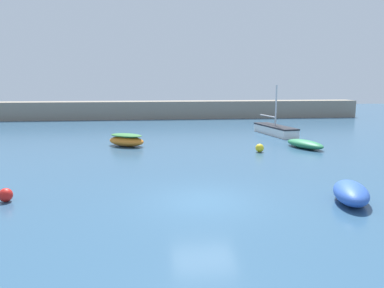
{
  "coord_description": "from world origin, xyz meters",
  "views": [
    {
      "loc": [
        -2.03,
        -13.82,
        4.57
      ],
      "look_at": [
        0.39,
        7.68,
        0.95
      ],
      "focal_mm": 35.0,
      "sensor_mm": 36.0,
      "label": 1
    }
  ],
  "objects_px": {
    "mooring_buoy_red": "(6,195)",
    "mooring_buoy_yellow": "(260,148)",
    "rowboat_white_midwater": "(351,193)",
    "rowboat_with_red_cover": "(126,140)",
    "sailboat_short_mast": "(275,130)",
    "open_tender_yellow": "(305,144)"
  },
  "relations": [
    {
      "from": "rowboat_with_red_cover",
      "to": "sailboat_short_mast",
      "type": "relative_size",
      "value": 0.54
    },
    {
      "from": "rowboat_with_red_cover",
      "to": "sailboat_short_mast",
      "type": "bearing_deg",
      "value": -126.75
    },
    {
      "from": "rowboat_with_red_cover",
      "to": "sailboat_short_mast",
      "type": "distance_m",
      "value": 13.34
    },
    {
      "from": "sailboat_short_mast",
      "to": "mooring_buoy_yellow",
      "type": "xyz_separation_m",
      "value": [
        -3.72,
        -7.9,
        -0.15
      ]
    },
    {
      "from": "rowboat_with_red_cover",
      "to": "open_tender_yellow",
      "type": "bearing_deg",
      "value": -156.94
    },
    {
      "from": "mooring_buoy_yellow",
      "to": "mooring_buoy_red",
      "type": "bearing_deg",
      "value": -145.01
    },
    {
      "from": "rowboat_with_red_cover",
      "to": "mooring_buoy_yellow",
      "type": "distance_m",
      "value": 9.41
    },
    {
      "from": "rowboat_white_midwater",
      "to": "mooring_buoy_yellow",
      "type": "distance_m",
      "value": 10.48
    },
    {
      "from": "rowboat_white_midwater",
      "to": "mooring_buoy_red",
      "type": "relative_size",
      "value": 5.48
    },
    {
      "from": "rowboat_with_red_cover",
      "to": "sailboat_short_mast",
      "type": "xyz_separation_m",
      "value": [
        12.53,
        4.57,
        -0.03
      ]
    },
    {
      "from": "rowboat_with_red_cover",
      "to": "rowboat_white_midwater",
      "type": "xyz_separation_m",
      "value": [
        9.26,
        -13.79,
        -0.07
      ]
    },
    {
      "from": "rowboat_with_red_cover",
      "to": "rowboat_white_midwater",
      "type": "distance_m",
      "value": 16.61
    },
    {
      "from": "rowboat_with_red_cover",
      "to": "rowboat_white_midwater",
      "type": "height_order",
      "value": "rowboat_with_red_cover"
    },
    {
      "from": "mooring_buoy_red",
      "to": "mooring_buoy_yellow",
      "type": "height_order",
      "value": "mooring_buoy_yellow"
    },
    {
      "from": "mooring_buoy_red",
      "to": "mooring_buoy_yellow",
      "type": "relative_size",
      "value": 0.96
    },
    {
      "from": "sailboat_short_mast",
      "to": "rowboat_white_midwater",
      "type": "relative_size",
      "value": 1.99
    },
    {
      "from": "mooring_buoy_yellow",
      "to": "rowboat_with_red_cover",
      "type": "bearing_deg",
      "value": 159.34
    },
    {
      "from": "sailboat_short_mast",
      "to": "rowboat_white_midwater",
      "type": "bearing_deg",
      "value": -19.73
    },
    {
      "from": "open_tender_yellow",
      "to": "mooring_buoy_yellow",
      "type": "relative_size",
      "value": 6.39
    },
    {
      "from": "sailboat_short_mast",
      "to": "mooring_buoy_red",
      "type": "height_order",
      "value": "sailboat_short_mast"
    },
    {
      "from": "rowboat_with_red_cover",
      "to": "mooring_buoy_red",
      "type": "distance_m",
      "value": 12.79
    },
    {
      "from": "rowboat_white_midwater",
      "to": "mooring_buoy_red",
      "type": "height_order",
      "value": "rowboat_white_midwater"
    }
  ]
}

